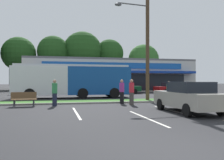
{
  "coord_description": "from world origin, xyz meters",
  "views": [
    {
      "loc": [
        -3.41,
        -4.83,
        1.7
      ],
      "look_at": [
        1.87,
        18.1,
        1.76
      ],
      "focal_mm": 38.65,
      "sensor_mm": 36.0,
      "label": 1
    }
  ],
  "objects_px": {
    "bus_stop_bench": "(24,99)",
    "pedestrian_near_bench": "(132,92)",
    "car_1": "(173,88)",
    "pedestrian_by_pole": "(55,93)",
    "pedestrian_far": "(169,93)",
    "car_5": "(123,88)",
    "utility_pole": "(146,31)",
    "city_bus": "(73,80)",
    "car_0": "(188,97)",
    "pedestrian_mid": "(122,92)"
  },
  "relations": [
    {
      "from": "pedestrian_by_pole",
      "to": "pedestrian_far",
      "type": "relative_size",
      "value": 1.08
    },
    {
      "from": "car_0",
      "to": "car_1",
      "type": "distance_m",
      "value": 18.74
    },
    {
      "from": "utility_pole",
      "to": "bus_stop_bench",
      "type": "xyz_separation_m",
      "value": [
        -9.28,
        -1.91,
        -5.31
      ]
    },
    {
      "from": "city_bus",
      "to": "car_0",
      "type": "relative_size",
      "value": 2.36
    },
    {
      "from": "car_5",
      "to": "pedestrian_near_bench",
      "type": "xyz_separation_m",
      "value": [
        -3.29,
        -14.24,
        0.15
      ]
    },
    {
      "from": "car_0",
      "to": "car_5",
      "type": "bearing_deg",
      "value": -4.83
    },
    {
      "from": "pedestrian_by_pole",
      "to": "city_bus",
      "type": "bearing_deg",
      "value": -168.55
    },
    {
      "from": "pedestrian_near_bench",
      "to": "pedestrian_by_pole",
      "type": "relative_size",
      "value": 1.01
    },
    {
      "from": "utility_pole",
      "to": "bus_stop_bench",
      "type": "height_order",
      "value": "utility_pole"
    },
    {
      "from": "car_5",
      "to": "pedestrian_mid",
      "type": "height_order",
      "value": "pedestrian_mid"
    },
    {
      "from": "utility_pole",
      "to": "pedestrian_by_pole",
      "type": "relative_size",
      "value": 6.17
    },
    {
      "from": "car_1",
      "to": "pedestrian_by_pole",
      "type": "bearing_deg",
      "value": -140.66
    },
    {
      "from": "bus_stop_bench",
      "to": "car_0",
      "type": "height_order",
      "value": "car_0"
    },
    {
      "from": "car_0",
      "to": "car_5",
      "type": "distance_m",
      "value": 18.92
    },
    {
      "from": "car_5",
      "to": "pedestrian_far",
      "type": "relative_size",
      "value": 2.86
    },
    {
      "from": "bus_stop_bench",
      "to": "pedestrian_near_bench",
      "type": "distance_m",
      "value": 7.26
    },
    {
      "from": "city_bus",
      "to": "car_5",
      "type": "xyz_separation_m",
      "value": [
        6.88,
        6.46,
        -1.01
      ]
    },
    {
      "from": "bus_stop_bench",
      "to": "car_1",
      "type": "relative_size",
      "value": 0.34
    },
    {
      "from": "pedestrian_by_pole",
      "to": "pedestrian_mid",
      "type": "height_order",
      "value": "pedestrian_mid"
    },
    {
      "from": "car_0",
      "to": "bus_stop_bench",
      "type": "bearing_deg",
      "value": 59.67
    },
    {
      "from": "city_bus",
      "to": "car_1",
      "type": "xyz_separation_m",
      "value": [
        13.09,
        4.64,
        -1.0
      ]
    },
    {
      "from": "pedestrian_near_bench",
      "to": "pedestrian_mid",
      "type": "distance_m",
      "value": 1.11
    },
    {
      "from": "utility_pole",
      "to": "car_1",
      "type": "bearing_deg",
      "value": 53.07
    },
    {
      "from": "utility_pole",
      "to": "city_bus",
      "type": "bearing_deg",
      "value": 136.97
    },
    {
      "from": "car_5",
      "to": "pedestrian_by_pole",
      "type": "height_order",
      "value": "pedestrian_by_pole"
    },
    {
      "from": "bus_stop_bench",
      "to": "car_5",
      "type": "relative_size",
      "value": 0.34
    },
    {
      "from": "utility_pole",
      "to": "pedestrian_by_pole",
      "type": "xyz_separation_m",
      "value": [
        -7.31,
        -2.19,
        -4.93
      ]
    },
    {
      "from": "city_bus",
      "to": "car_0",
      "type": "height_order",
      "value": "city_bus"
    },
    {
      "from": "pedestrian_by_pole",
      "to": "pedestrian_far",
      "type": "xyz_separation_m",
      "value": [
        7.92,
        -0.69,
        -0.06
      ]
    },
    {
      "from": "pedestrian_by_pole",
      "to": "pedestrian_mid",
      "type": "xyz_separation_m",
      "value": [
        4.83,
        0.69,
        0.01
      ]
    },
    {
      "from": "city_bus",
      "to": "pedestrian_far",
      "type": "height_order",
      "value": "city_bus"
    },
    {
      "from": "car_0",
      "to": "pedestrian_by_pole",
      "type": "xyz_separation_m",
      "value": [
        -6.96,
        4.94,
        0.06
      ]
    },
    {
      "from": "pedestrian_mid",
      "to": "car_0",
      "type": "bearing_deg",
      "value": -95.04
    },
    {
      "from": "car_1",
      "to": "car_5",
      "type": "height_order",
      "value": "car_1"
    },
    {
      "from": "utility_pole",
      "to": "pedestrian_mid",
      "type": "xyz_separation_m",
      "value": [
        -2.48,
        -1.5,
        -4.92
      ]
    },
    {
      "from": "bus_stop_bench",
      "to": "pedestrian_by_pole",
      "type": "xyz_separation_m",
      "value": [
        1.97,
        -0.28,
        0.39
      ]
    },
    {
      "from": "pedestrian_far",
      "to": "city_bus",
      "type": "bearing_deg",
      "value": 19.09
    },
    {
      "from": "car_1",
      "to": "pedestrian_mid",
      "type": "relative_size",
      "value": 2.63
    },
    {
      "from": "pedestrian_by_pole",
      "to": "car_1",
      "type": "bearing_deg",
      "value": 153.42
    },
    {
      "from": "car_5",
      "to": "pedestrian_near_bench",
      "type": "height_order",
      "value": "pedestrian_near_bench"
    },
    {
      "from": "car_0",
      "to": "utility_pole",
      "type": "bearing_deg",
      "value": -2.86
    },
    {
      "from": "city_bus",
      "to": "pedestrian_mid",
      "type": "bearing_deg",
      "value": 114.26
    },
    {
      "from": "utility_pole",
      "to": "city_bus",
      "type": "distance_m",
      "value": 8.72
    },
    {
      "from": "bus_stop_bench",
      "to": "pedestrian_mid",
      "type": "relative_size",
      "value": 0.9
    },
    {
      "from": "city_bus",
      "to": "pedestrian_near_bench",
      "type": "xyz_separation_m",
      "value": [
        3.59,
        -7.78,
        -0.86
      ]
    },
    {
      "from": "pedestrian_near_bench",
      "to": "pedestrian_mid",
      "type": "xyz_separation_m",
      "value": [
        -0.43,
        1.02,
        -0.01
      ]
    },
    {
      "from": "car_0",
      "to": "pedestrian_far",
      "type": "height_order",
      "value": "pedestrian_far"
    },
    {
      "from": "bus_stop_bench",
      "to": "car_0",
      "type": "relative_size",
      "value": 0.33
    },
    {
      "from": "pedestrian_mid",
      "to": "pedestrian_far",
      "type": "xyz_separation_m",
      "value": [
        3.09,
        -1.38,
        -0.07
      ]
    },
    {
      "from": "bus_stop_bench",
      "to": "pedestrian_near_bench",
      "type": "height_order",
      "value": "pedestrian_near_bench"
    }
  ]
}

